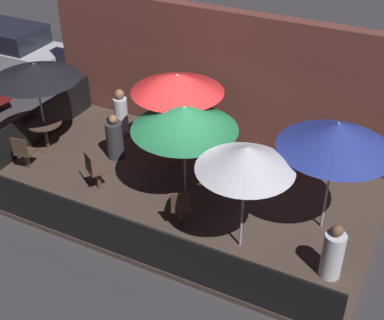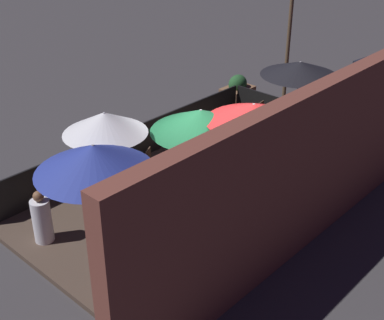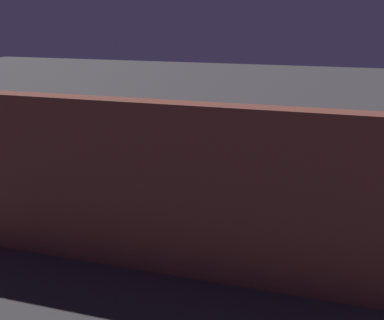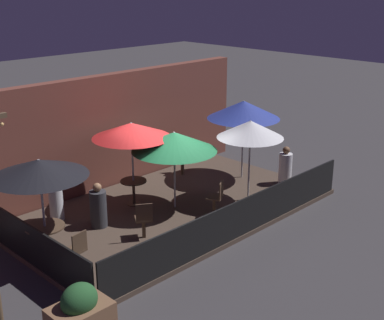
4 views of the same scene
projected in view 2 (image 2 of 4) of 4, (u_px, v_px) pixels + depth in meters
ground_plane at (203, 196)px, 12.88m from camera, size 60.00×60.00×0.00m
patio_deck at (203, 193)px, 12.85m from camera, size 8.61×4.95×0.12m
building_wall at (307, 170)px, 10.44m from camera, size 10.21×0.36×3.46m
fence_front at (135, 143)px, 14.06m from camera, size 8.41×0.05×0.95m
fence_side_left at (302, 121)px, 15.35m from camera, size 0.05×4.75×0.95m
patio_umbrella_0 at (300, 69)px, 14.32m from camera, size 2.11×2.11×2.32m
patio_umbrella_1 at (253, 113)px, 11.64m from camera, size 2.13×2.13×2.34m
patio_umbrella_2 at (201, 120)px, 11.90m from camera, size 2.29×2.29×2.13m
patio_umbrella_3 at (94, 159)px, 9.64m from camera, size 2.23×2.23×2.46m
patio_umbrella_4 at (105, 123)px, 11.30m from camera, size 1.83×1.83×2.31m
dining_table_0 at (295, 120)px, 15.04m from camera, size 0.88×0.88×0.77m
dining_table_1 at (250, 176)px, 12.39m from camera, size 0.72×0.72×0.71m
patio_chair_0 at (196, 241)px, 10.20m from camera, size 0.49×0.49×0.95m
patio_chair_1 at (153, 166)px, 12.90m from camera, size 0.54×0.54×0.92m
patio_chair_2 at (222, 138)px, 14.23m from camera, size 0.55×0.55×0.95m
patio_chair_3 at (263, 116)px, 15.57m from camera, size 0.46×0.46×0.91m
patron_0 at (320, 154)px, 13.32m from camera, size 0.49×0.49×1.24m
patron_1 at (42, 219)px, 10.87m from camera, size 0.56×0.56×1.18m
patron_2 at (271, 149)px, 13.66m from camera, size 0.45×0.45×1.17m
planter_box at (237, 93)px, 17.56m from camera, size 1.05×0.74×1.12m
light_post at (289, 39)px, 16.54m from camera, size 1.10×0.12×4.20m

